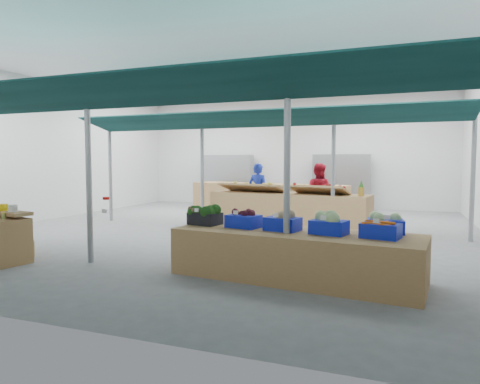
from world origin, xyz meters
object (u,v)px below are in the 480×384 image
Objects in this scene: fruit_counter at (288,210)px; vendor_left at (258,192)px; vendor_right at (318,193)px; crate_stack at (303,250)px; veg_counter at (295,255)px.

fruit_counter is 1.68m from vendor_left.
fruit_counter is 2.50× the size of vendor_left.
vendor_left reaches higher than fruit_counter.
crate_stack is at bearing 104.77° from vendor_right.
fruit_counter reaches higher than veg_counter.
veg_counter is 2.14× the size of vendor_left.
veg_counter is 6.52m from vendor_left.
vendor_right is (-0.74, 5.43, 0.53)m from crate_stack.
vendor_right is (1.80, 0.00, 0.00)m from vendor_left.
veg_counter reaches higher than crate_stack.
fruit_counter is (-1.34, 4.89, 0.10)m from veg_counter.
vendor_left is (-2.54, 5.99, 0.50)m from veg_counter.
vendor_left is at bearing 115.06° from crate_stack.
crate_stack is 0.38× the size of vendor_left.
fruit_counter is at bearing 144.51° from vendor_left.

